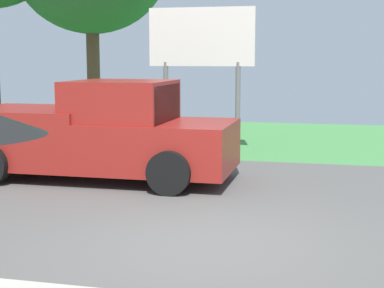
# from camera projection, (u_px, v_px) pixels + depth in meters

# --- Properties ---
(ground_plane) EXTENTS (40.00, 22.00, 0.20)m
(ground_plane) POSITION_uv_depth(u_px,v_px,m) (242.00, 194.00, 10.16)
(ground_plane) COLOR #565451
(pickup_truck) EXTENTS (5.20, 2.28, 1.88)m
(pickup_truck) POSITION_uv_depth(u_px,v_px,m) (99.00, 134.00, 11.13)
(pickup_truck) COLOR maroon
(pickup_truck) RESTS_ON ground_plane
(roadside_billboard) EXTENTS (2.60, 0.12, 3.50)m
(roadside_billboard) POSITION_uv_depth(u_px,v_px,m) (201.00, 47.00, 14.10)
(roadside_billboard) COLOR slate
(roadside_billboard) RESTS_ON ground_plane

